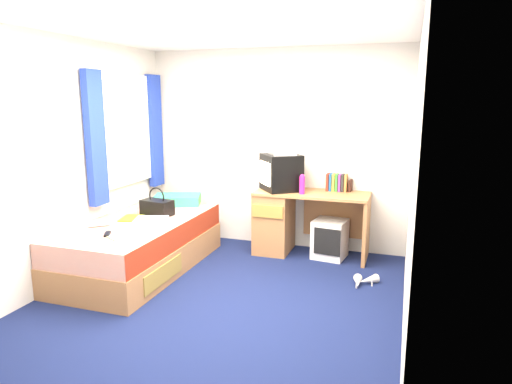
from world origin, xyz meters
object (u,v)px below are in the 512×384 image
(desk, at_px, (289,219))
(pink_water_bottle, at_px, (302,185))
(storage_cube, at_px, (330,239))
(crt_tv, at_px, (281,172))
(magazine, at_px, (132,218))
(white_heels, at_px, (363,281))
(pillow, at_px, (177,200))
(water_bottle, at_px, (99,223))
(colour_swatch_fan, at_px, (112,238))
(remote_control, at_px, (107,234))
(vcr, at_px, (281,151))
(bed, at_px, (141,245))
(towel, at_px, (151,224))
(handbag, at_px, (157,207))
(picture_frame, at_px, (350,186))
(aerosol_can, at_px, (302,183))

(desk, xyz_separation_m, pink_water_bottle, (0.18, -0.14, 0.44))
(storage_cube, distance_m, crt_tv, 0.96)
(magazine, height_order, white_heels, magazine)
(desk, bearing_deg, pillow, -169.38)
(water_bottle, bearing_deg, colour_swatch_fan, -38.50)
(remote_control, bearing_deg, vcr, 23.13)
(desk, bearing_deg, remote_control, -130.38)
(bed, bearing_deg, colour_swatch_fan, -80.41)
(towel, distance_m, water_bottle, 0.55)
(handbag, height_order, white_heels, handbag)
(bed, xyz_separation_m, water_bottle, (-0.26, -0.33, 0.31))
(pillow, xyz_separation_m, crt_tv, (1.23, 0.25, 0.36))
(storage_cube, height_order, vcr, vcr)
(pillow, height_order, pink_water_bottle, pink_water_bottle)
(desk, distance_m, crt_tv, 0.57)
(magazine, bearing_deg, pink_water_bottle, 27.82)
(vcr, relative_size, remote_control, 2.32)
(picture_frame, xyz_separation_m, towel, (-1.76, -1.46, -0.23))
(pillow, distance_m, remote_control, 1.35)
(pillow, relative_size, crt_tv, 0.94)
(pillow, bearing_deg, aerosol_can, 8.96)
(water_bottle, bearing_deg, picture_frame, 34.15)
(pink_water_bottle, distance_m, aerosol_can, 0.12)
(handbag, bearing_deg, storage_cube, 31.79)
(pink_water_bottle, xyz_separation_m, towel, (-1.26, -1.15, -0.26))
(desk, bearing_deg, colour_swatch_fan, -126.87)
(picture_frame, bearing_deg, pillow, -159.50)
(desk, height_order, white_heels, desk)
(vcr, relative_size, picture_frame, 2.65)
(crt_tv, xyz_separation_m, towel, (-0.97, -1.28, -0.37))
(towel, bearing_deg, pillow, 104.10)
(desk, bearing_deg, aerosol_can, -5.17)
(magazine, bearing_deg, towel, -33.68)
(storage_cube, relative_size, towel, 1.44)
(storage_cube, xyz_separation_m, remote_control, (-1.86, -1.56, 0.33))
(crt_tv, xyz_separation_m, water_bottle, (-1.52, -1.38, -0.39))
(water_bottle, distance_m, white_heels, 2.70)
(bed, distance_m, storage_cube, 2.12)
(aerosol_can, distance_m, white_heels, 1.34)
(desk, xyz_separation_m, crt_tv, (-0.10, 0.00, 0.56))
(picture_frame, relative_size, aerosol_can, 0.70)
(desk, distance_m, white_heels, 1.26)
(aerosol_can, bearing_deg, desk, 174.83)
(aerosol_can, bearing_deg, bed, -145.55)
(aerosol_can, relative_size, colour_swatch_fan, 0.91)
(bed, relative_size, storage_cube, 4.50)
(magazine, bearing_deg, remote_control, -78.46)
(pink_water_bottle, relative_size, handbag, 0.54)
(bed, relative_size, picture_frame, 14.29)
(pillow, bearing_deg, towel, -75.90)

